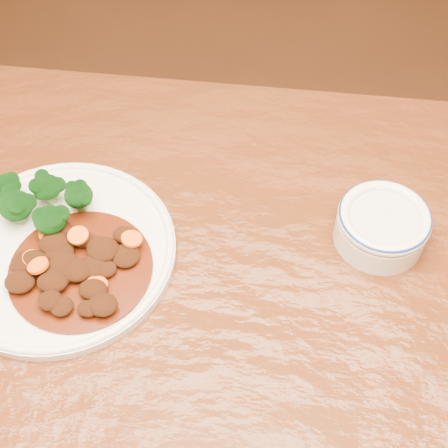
# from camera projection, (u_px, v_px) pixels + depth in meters

# --- Properties ---
(dining_table) EXTENTS (1.54, 0.96, 0.75)m
(dining_table) POSITION_uv_depth(u_px,v_px,m) (236.00, 354.00, 0.84)
(dining_table) COLOR #4D1E0D
(dining_table) RESTS_ON ground
(dinner_plate) EXTENTS (0.31, 0.31, 0.02)m
(dinner_plate) POSITION_uv_depth(u_px,v_px,m) (60.00, 251.00, 0.83)
(dinner_plate) COLOR silver
(dinner_plate) RESTS_ON dining_table
(broccoli_florets) EXTENTS (0.14, 0.10, 0.05)m
(broccoli_florets) POSITION_uv_depth(u_px,v_px,m) (39.00, 201.00, 0.84)
(broccoli_florets) COLOR #5E8444
(broccoli_florets) RESTS_ON dinner_plate
(mince_stew) EXTENTS (0.19, 0.19, 0.03)m
(mince_stew) POSITION_uv_depth(u_px,v_px,m) (74.00, 266.00, 0.80)
(mince_stew) COLOR #451507
(mince_stew) RESTS_ON dinner_plate
(dip_bowl) EXTENTS (0.12, 0.12, 0.06)m
(dip_bowl) POSITION_uv_depth(u_px,v_px,m) (382.00, 225.00, 0.83)
(dip_bowl) COLOR silver
(dip_bowl) RESTS_ON dining_table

